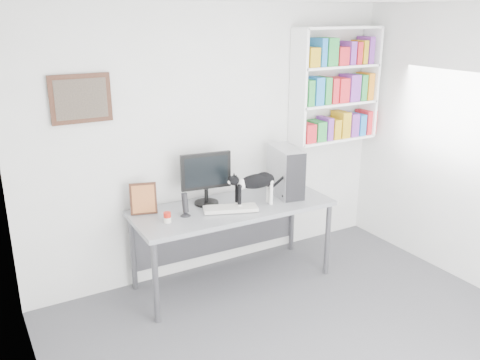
# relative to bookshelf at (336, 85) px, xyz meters

# --- Properties ---
(room) EXTENTS (4.01, 4.01, 2.70)m
(room) POSITION_rel_bookshelf_xyz_m (-1.40, -1.85, -0.50)
(room) COLOR #4A4B4F
(room) RESTS_ON ground
(bookshelf) EXTENTS (1.03, 0.28, 1.24)m
(bookshelf) POSITION_rel_bookshelf_xyz_m (0.00, 0.00, 0.00)
(bookshelf) COLOR white
(bookshelf) RESTS_ON room
(wall_art) EXTENTS (0.52, 0.04, 0.42)m
(wall_art) POSITION_rel_bookshelf_xyz_m (-2.70, 0.12, 0.05)
(wall_art) COLOR #462216
(wall_art) RESTS_ON room
(desk) EXTENTS (1.97, 0.81, 0.82)m
(desk) POSITION_rel_bookshelf_xyz_m (-1.45, -0.29, -1.44)
(desk) COLOR gray
(desk) RESTS_ON room
(monitor) EXTENTS (0.53, 0.30, 0.53)m
(monitor) POSITION_rel_bookshelf_xyz_m (-1.64, -0.11, -0.77)
(monitor) COLOR black
(monitor) RESTS_ON desk
(keyboard) EXTENTS (0.55, 0.36, 0.04)m
(keyboard) POSITION_rel_bookshelf_xyz_m (-1.52, -0.38, -1.02)
(keyboard) COLOR beige
(keyboard) RESTS_ON desk
(pc_tower) EXTENTS (0.31, 0.53, 0.49)m
(pc_tower) POSITION_rel_bookshelf_xyz_m (-0.81, -0.26, -0.79)
(pc_tower) COLOR #A5A5A9
(pc_tower) RESTS_ON desk
(speaker) EXTENTS (0.11, 0.11, 0.23)m
(speaker) POSITION_rel_bookshelf_xyz_m (-1.95, -0.29, -0.92)
(speaker) COLOR black
(speaker) RESTS_ON desk
(leaning_print) EXTENTS (0.26, 0.17, 0.31)m
(leaning_print) POSITION_rel_bookshelf_xyz_m (-2.26, -0.05, -0.88)
(leaning_print) COLOR #462216
(leaning_print) RESTS_ON desk
(soup_can) EXTENTS (0.07, 0.07, 0.10)m
(soup_can) POSITION_rel_bookshelf_xyz_m (-2.15, -0.36, -0.99)
(soup_can) COLOR red
(soup_can) RESTS_ON desk
(cat) EXTENTS (0.56, 0.20, 0.34)m
(cat) POSITION_rel_bookshelf_xyz_m (-1.26, -0.39, -0.87)
(cat) COLOR black
(cat) RESTS_ON desk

